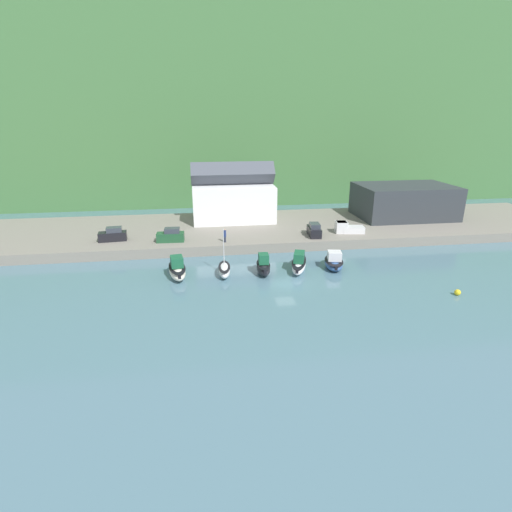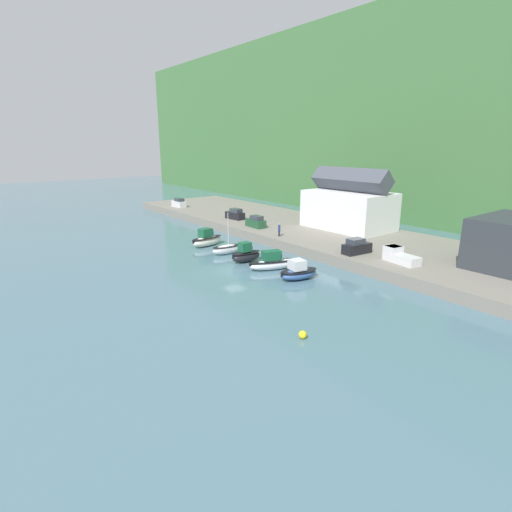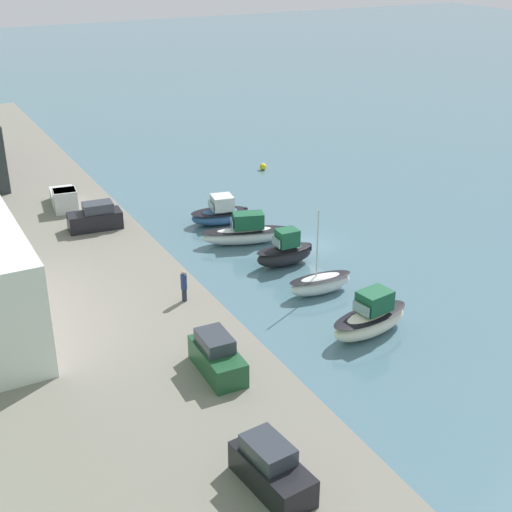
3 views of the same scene
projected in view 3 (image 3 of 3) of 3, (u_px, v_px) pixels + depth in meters
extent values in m
plane|color=slate|center=(309.00, 245.00, 57.90)|extent=(320.00, 320.00, 0.00)
cube|color=gray|center=(17.00, 300.00, 47.64)|extent=(117.27, 22.55, 1.54)
ellipsoid|color=white|center=(370.00, 323.00, 44.81)|extent=(2.88, 6.03, 1.64)
ellipsoid|color=black|center=(370.00, 315.00, 44.57)|extent=(2.98, 6.15, 0.12)
cube|color=#195638|center=(375.00, 301.00, 44.35)|extent=(1.82, 2.23, 1.31)
cube|color=#8CA5B2|center=(361.00, 309.00, 43.80)|extent=(1.38, 0.30, 0.66)
cube|color=black|center=(400.00, 306.00, 46.17)|extent=(0.40, 0.33, 0.56)
ellipsoid|color=white|center=(320.00, 284.00, 49.92)|extent=(1.75, 4.79, 1.45)
ellipsoid|color=black|center=(320.00, 278.00, 49.71)|extent=(1.81, 4.89, 0.12)
cylinder|color=silver|center=(317.00, 244.00, 48.46)|extent=(0.10, 0.10, 4.90)
ellipsoid|color=black|center=(284.00, 256.00, 54.13)|extent=(1.89, 4.59, 1.59)
ellipsoid|color=black|center=(284.00, 249.00, 53.90)|extent=(1.96, 4.68, 0.12)
cube|color=#195638|center=(287.00, 238.00, 53.62)|extent=(1.35, 1.63, 1.30)
cube|color=#8CA5B2|center=(276.00, 242.00, 53.33)|extent=(1.16, 0.14, 0.65)
cube|color=black|center=(309.00, 247.00, 54.86)|extent=(0.37, 0.29, 0.56)
ellipsoid|color=white|center=(244.00, 236.00, 57.95)|extent=(3.91, 7.13, 1.39)
ellipsoid|color=black|center=(244.00, 230.00, 57.75)|extent=(4.02, 7.28, 0.12)
cube|color=#195638|center=(248.00, 220.00, 57.45)|extent=(2.05, 2.72, 1.25)
cube|color=#8CA5B2|center=(232.00, 224.00, 57.32)|extent=(1.19, 0.48, 0.62)
cube|color=black|center=(284.00, 230.00, 58.34)|extent=(0.43, 0.38, 0.56)
ellipsoid|color=#33568E|center=(220.00, 216.00, 61.97)|extent=(3.27, 5.33, 1.31)
ellipsoid|color=black|center=(220.00, 212.00, 61.78)|extent=(3.38, 5.45, 0.12)
cube|color=silver|center=(222.00, 202.00, 61.51)|extent=(2.09, 2.04, 1.23)
cube|color=#8CA5B2|center=(211.00, 206.00, 61.31)|extent=(1.61, 0.40, 0.61)
cube|color=black|center=(246.00, 211.00, 62.51)|extent=(0.41, 0.34, 0.56)
cube|color=#1E4C2D|center=(218.00, 361.00, 38.27)|extent=(4.27, 1.96, 1.40)
cube|color=#333842|center=(215.00, 341.00, 38.08)|extent=(2.37, 1.62, 0.76)
cube|color=black|center=(272.00, 474.00, 30.30)|extent=(4.37, 2.23, 1.40)
cube|color=#333842|center=(268.00, 450.00, 30.09)|extent=(2.46, 1.76, 0.76)
cube|color=black|center=(95.00, 220.00, 56.83)|extent=(2.21, 4.36, 1.40)
cube|color=#333842|center=(98.00, 207.00, 56.49)|extent=(1.75, 2.45, 0.76)
cube|color=silver|center=(63.00, 197.00, 62.18)|extent=(3.75, 2.46, 1.10)
cube|color=silver|center=(65.00, 201.00, 60.28)|extent=(2.13, 2.14, 1.90)
cube|color=#2D333D|center=(64.00, 193.00, 59.99)|extent=(1.85, 2.00, 0.50)
cylinder|color=#232838|center=(184.00, 295.00, 45.80)|extent=(0.32, 0.32, 0.85)
cylinder|color=navy|center=(184.00, 282.00, 45.41)|extent=(0.40, 0.40, 1.05)
sphere|color=tan|center=(183.00, 273.00, 45.14)|extent=(0.24, 0.24, 0.24)
sphere|color=yellow|center=(263.00, 167.00, 76.05)|extent=(0.72, 0.72, 0.72)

